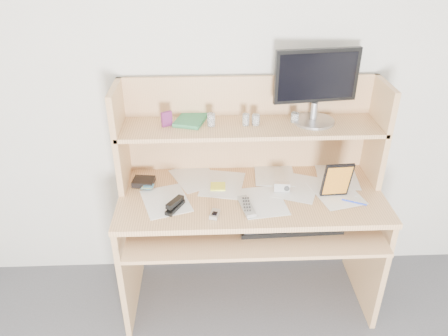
{
  "coord_description": "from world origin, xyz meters",
  "views": [
    {
      "loc": [
        -0.23,
        -0.46,
        2.02
      ],
      "look_at": [
        -0.15,
        1.43,
        0.94
      ],
      "focal_mm": 35.0,
      "sensor_mm": 36.0,
      "label": 1
    }
  ],
  "objects_px": {
    "desk": "(250,194)",
    "monitor": "(316,84)",
    "game_case": "(337,180)",
    "tv_remote": "(247,206)",
    "keyboard": "(289,223)"
  },
  "relations": [
    {
      "from": "desk",
      "to": "monitor",
      "type": "distance_m",
      "value": 0.69
    },
    {
      "from": "game_case",
      "to": "monitor",
      "type": "relative_size",
      "value": 0.46
    },
    {
      "from": "desk",
      "to": "tv_remote",
      "type": "xyz_separation_m",
      "value": [
        -0.04,
        -0.22,
        0.07
      ]
    },
    {
      "from": "desk",
      "to": "tv_remote",
      "type": "relative_size",
      "value": 7.93
    },
    {
      "from": "game_case",
      "to": "monitor",
      "type": "distance_m",
      "value": 0.5
    },
    {
      "from": "keyboard",
      "to": "game_case",
      "type": "distance_m",
      "value": 0.33
    },
    {
      "from": "keyboard",
      "to": "game_case",
      "type": "relative_size",
      "value": 2.54
    },
    {
      "from": "keyboard",
      "to": "monitor",
      "type": "distance_m",
      "value": 0.73
    },
    {
      "from": "desk",
      "to": "tv_remote",
      "type": "height_order",
      "value": "desk"
    },
    {
      "from": "keyboard",
      "to": "monitor",
      "type": "relative_size",
      "value": 1.18
    },
    {
      "from": "keyboard",
      "to": "tv_remote",
      "type": "xyz_separation_m",
      "value": [
        -0.22,
        0.02,
        0.1
      ]
    },
    {
      "from": "keyboard",
      "to": "monitor",
      "type": "xyz_separation_m",
      "value": [
        0.15,
        0.35,
        0.62
      ]
    },
    {
      "from": "keyboard",
      "to": "tv_remote",
      "type": "distance_m",
      "value": 0.24
    },
    {
      "from": "desk",
      "to": "game_case",
      "type": "height_order",
      "value": "desk"
    },
    {
      "from": "monitor",
      "to": "tv_remote",
      "type": "bearing_deg",
      "value": -145.62
    }
  ]
}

